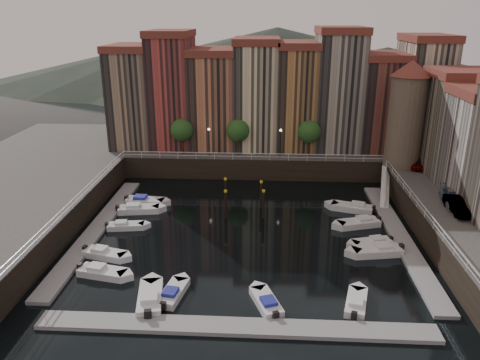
# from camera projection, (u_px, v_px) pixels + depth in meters

# --- Properties ---
(ground) EXTENTS (200.00, 200.00, 0.00)m
(ground) POSITION_uv_depth(u_px,v_px,m) (246.00, 230.00, 50.96)
(ground) COLOR black
(ground) RESTS_ON ground
(quay_far) EXTENTS (80.00, 20.00, 3.00)m
(quay_far) POSITION_uv_depth(u_px,v_px,m) (253.00, 150.00, 74.89)
(quay_far) COLOR black
(quay_far) RESTS_ON ground
(dock_left) EXTENTS (2.00, 28.00, 0.35)m
(dock_left) POSITION_uv_depth(u_px,v_px,m) (97.00, 228.00, 50.83)
(dock_left) COLOR gray
(dock_left) RESTS_ON ground
(dock_right) EXTENTS (2.00, 28.00, 0.35)m
(dock_right) POSITION_uv_depth(u_px,v_px,m) (399.00, 236.00, 49.08)
(dock_right) COLOR gray
(dock_right) RESTS_ON ground
(dock_near) EXTENTS (30.00, 2.00, 0.35)m
(dock_near) POSITION_uv_depth(u_px,v_px,m) (236.00, 327.00, 34.92)
(dock_near) COLOR gray
(dock_near) RESTS_ON ground
(mountains) EXTENTS (145.00, 100.00, 18.00)m
(mountains) POSITION_uv_depth(u_px,v_px,m) (267.00, 60.00, 151.57)
(mountains) COLOR #2D382D
(mountains) RESTS_ON ground
(far_terrace) EXTENTS (48.70, 10.30, 17.50)m
(far_terrace) POSITION_uv_depth(u_px,v_px,m) (276.00, 94.00, 69.17)
(far_terrace) COLOR #8B7158
(far_terrace) RESTS_ON quay_far
(corner_tower) EXTENTS (5.20, 5.20, 13.80)m
(corner_tower) POSITION_uv_depth(u_px,v_px,m) (407.00, 113.00, 60.06)
(corner_tower) COLOR #6B5B4C
(corner_tower) RESTS_ON quay_right
(promenade_trees) EXTENTS (21.20, 3.20, 5.20)m
(promenade_trees) POSITION_uv_depth(u_px,v_px,m) (243.00, 131.00, 65.91)
(promenade_trees) COLOR black
(promenade_trees) RESTS_ON quay_far
(street_lamps) EXTENTS (10.36, 0.36, 4.18)m
(street_lamps) POSITION_uv_depth(u_px,v_px,m) (245.00, 137.00, 65.19)
(street_lamps) COLOR black
(street_lamps) RESTS_ON quay_far
(railings) EXTENTS (36.08, 34.04, 0.52)m
(railings) POSITION_uv_depth(u_px,v_px,m) (248.00, 182.00, 54.27)
(railings) COLOR white
(railings) RESTS_ON ground
(gangway) EXTENTS (2.78, 8.32, 3.73)m
(gangway) POSITION_uv_depth(u_px,v_px,m) (385.00, 185.00, 58.78)
(gangway) COLOR white
(gangway) RESTS_ON ground
(mooring_pilings) EXTENTS (5.02, 4.44, 3.78)m
(mooring_pilings) POSITION_uv_depth(u_px,v_px,m) (244.00, 199.00, 54.93)
(mooring_pilings) COLOR black
(mooring_pilings) RESTS_ON ground
(boat_left_0) EXTENTS (4.80, 2.55, 1.07)m
(boat_left_0) POSITION_uv_depth(u_px,v_px,m) (102.00, 272.00, 41.95)
(boat_left_0) COLOR silver
(boat_left_0) RESTS_ON ground
(boat_left_1) EXTENTS (4.65, 2.66, 1.04)m
(boat_left_1) POSITION_uv_depth(u_px,v_px,m) (104.00, 254.00, 45.16)
(boat_left_1) COLOR silver
(boat_left_1) RESTS_ON ground
(boat_left_2) EXTENTS (4.26, 2.07, 0.96)m
(boat_left_2) POSITION_uv_depth(u_px,v_px,m) (125.00, 226.00, 51.12)
(boat_left_2) COLOR silver
(boat_left_2) RESTS_ON ground
(boat_left_3) EXTENTS (5.15, 2.50, 1.16)m
(boat_left_3) POSITION_uv_depth(u_px,v_px,m) (138.00, 209.00, 55.32)
(boat_left_3) COLOR silver
(boat_left_3) RESTS_ON ground
(boat_left_4) EXTENTS (5.04, 2.20, 1.14)m
(boat_left_4) POSITION_uv_depth(u_px,v_px,m) (145.00, 201.00, 57.72)
(boat_left_4) COLOR silver
(boat_left_4) RESTS_ON ground
(boat_right_1) EXTENTS (5.18, 2.62, 1.16)m
(boat_right_1) POSITION_uv_depth(u_px,v_px,m) (378.00, 251.00, 45.61)
(boat_right_1) COLOR silver
(boat_right_1) RESTS_ON ground
(boat_right_2) EXTENTS (4.36, 2.52, 0.98)m
(boat_right_2) POSITION_uv_depth(u_px,v_px,m) (373.00, 243.00, 47.38)
(boat_right_2) COLOR silver
(boat_right_2) RESTS_ON ground
(boat_right_3) EXTENTS (5.05, 3.07, 1.13)m
(boat_right_3) POSITION_uv_depth(u_px,v_px,m) (359.00, 223.00, 51.68)
(boat_right_3) COLOR silver
(boat_right_3) RESTS_ON ground
(boat_right_4) EXTENTS (5.24, 3.26, 1.18)m
(boat_right_4) POSITION_uv_depth(u_px,v_px,m) (353.00, 208.00, 55.70)
(boat_right_4) COLOR silver
(boat_right_4) RESTS_ON ground
(boat_near_0) EXTENTS (2.74, 5.38, 1.21)m
(boat_near_0) POSITION_uv_depth(u_px,v_px,m) (150.00, 299.00, 37.98)
(boat_near_0) COLOR silver
(boat_near_0) RESTS_ON ground
(boat_near_1) EXTENTS (2.28, 4.48, 1.00)m
(boat_near_1) POSITION_uv_depth(u_px,v_px,m) (173.00, 293.00, 38.80)
(boat_near_1) COLOR silver
(boat_near_1) RESTS_ON ground
(boat_near_2) EXTENTS (2.92, 4.44, 1.00)m
(boat_near_2) POSITION_uv_depth(u_px,v_px,m) (267.00, 303.00, 37.57)
(boat_near_2) COLOR silver
(boat_near_2) RESTS_ON ground
(boat_near_3) EXTENTS (2.51, 4.38, 0.98)m
(boat_near_3) POSITION_uv_depth(u_px,v_px,m) (356.00, 303.00, 37.54)
(boat_near_3) COLOR silver
(boat_near_3) RESTS_ON ground
(car_a) EXTENTS (2.86, 4.43, 1.40)m
(car_a) POSITION_uv_depth(u_px,v_px,m) (419.00, 164.00, 61.00)
(car_a) COLOR gray
(car_a) RESTS_ON quay_right
(car_b) EXTENTS (1.71, 4.83, 1.59)m
(car_b) POSITION_uv_depth(u_px,v_px,m) (459.00, 206.00, 47.42)
(car_b) COLOR gray
(car_b) RESTS_ON quay_right
(car_c) EXTENTS (2.68, 5.34, 1.49)m
(car_c) POSITION_uv_depth(u_px,v_px,m) (453.00, 198.00, 49.61)
(car_c) COLOR gray
(car_c) RESTS_ON quay_right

